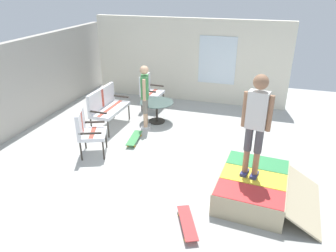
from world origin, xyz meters
name	(u,v)px	position (x,y,z in m)	size (l,w,h in m)	color
ground_plane	(167,160)	(0.00, 0.00, -0.05)	(12.00, 12.00, 0.10)	#B2B2AD
back_wall_cinderblock	(6,92)	(0.00, 4.00, 1.10)	(9.00, 0.20, 2.21)	#ADA89E
house_facade	(189,60)	(3.80, 0.49, 1.26)	(0.23, 6.00, 2.52)	silver
skate_ramp	(254,187)	(-0.82, -1.86, 0.21)	(1.66, 1.80, 0.43)	tan
patio_bench	(106,104)	(1.13, 2.00, 0.62)	(1.26, 0.58, 1.02)	#2D2823
patio_chair_near_house	(149,89)	(2.67, 1.40, 0.61)	(0.65, 0.59, 1.02)	#2D2823
patio_chair_by_wall	(87,129)	(-0.32, 1.70, 0.61)	(0.78, 0.74, 1.02)	#2D2823
patio_table	(157,108)	(1.79, 0.85, 0.40)	(0.90, 0.90, 0.57)	#2D2823
person_watching	(145,93)	(1.37, 1.01, 0.95)	(0.46, 0.31, 1.64)	silver
person_skater	(256,119)	(-0.80, -1.75, 1.49)	(0.29, 0.47, 1.79)	navy
skateboard_by_bench	(134,138)	(0.53, 0.99, 0.08)	(0.82, 0.30, 0.10)	#3F8C4C
skateboard_spare	(187,223)	(-1.91, -0.93, 0.08)	(0.81, 0.52, 0.10)	#B23838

